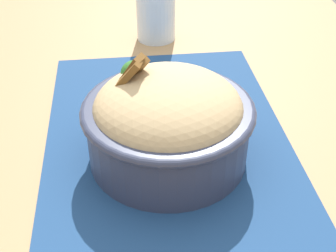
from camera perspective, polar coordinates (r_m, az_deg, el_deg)
table at (r=0.69m, az=-0.96°, el=-7.02°), size 1.26×0.88×0.77m
placemat at (r=0.65m, az=-0.17°, el=-1.20°), size 0.48×0.34×0.00m
bowl at (r=0.58m, az=-0.04°, el=0.74°), size 0.25×0.25×0.14m
fork at (r=0.71m, az=0.14°, el=2.51°), size 0.02×0.13×0.00m
drinking_glass at (r=0.91m, az=-1.49°, el=13.17°), size 0.07×0.07×0.10m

